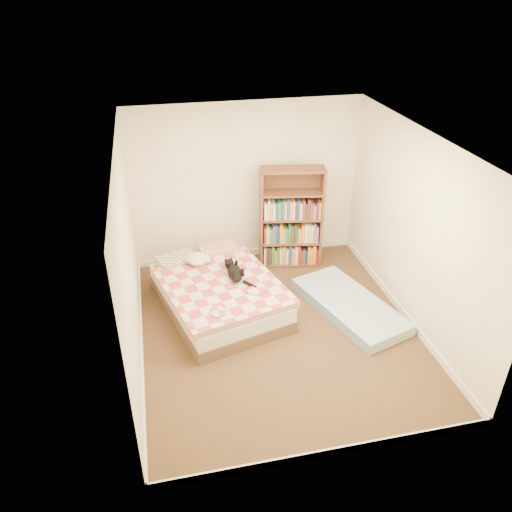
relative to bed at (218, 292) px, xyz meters
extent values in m
cube|color=#4C2C20|center=(0.68, -0.68, -0.24)|extent=(3.50, 4.00, 0.01)
cube|color=white|center=(0.68, -0.68, 2.26)|extent=(3.50, 4.00, 0.01)
cube|color=beige|center=(0.68, 1.32, 1.01)|extent=(3.50, 0.01, 2.50)
cube|color=beige|center=(0.68, -2.68, 1.01)|extent=(3.50, 0.01, 2.50)
cube|color=beige|center=(-1.07, -0.68, 1.01)|extent=(0.01, 4.00, 2.50)
cube|color=beige|center=(2.43, -0.68, 1.01)|extent=(0.01, 4.00, 2.50)
cube|color=white|center=(0.68, 1.31, -0.19)|extent=(3.50, 0.02, 0.10)
cube|color=white|center=(0.68, -2.67, -0.19)|extent=(3.50, 0.02, 0.10)
cube|color=white|center=(-1.06, -0.68, -0.19)|extent=(0.02, 4.00, 0.10)
cube|color=white|center=(2.42, -0.68, -0.19)|extent=(0.02, 4.00, 0.10)
cube|color=white|center=(2.41, -0.28, 0.06)|extent=(0.03, 0.09, 0.13)
cube|color=brown|center=(0.00, -0.03, -0.15)|extent=(1.82, 2.24, 0.18)
cube|color=silver|center=(0.00, -0.03, 0.04)|extent=(1.79, 2.20, 0.20)
cube|color=#C6494D|center=(0.00, -0.03, 0.18)|extent=(1.80, 1.92, 0.10)
cube|color=gray|center=(-0.32, 0.70, 0.21)|extent=(0.61, 0.47, 0.15)
cube|color=#C6494D|center=(0.32, 0.70, 0.21)|extent=(0.61, 0.47, 0.15)
cube|color=#522B1C|center=(0.83, 0.93, 0.56)|extent=(0.09, 0.32, 1.59)
cube|color=#522B1C|center=(1.75, 0.93, 0.56)|extent=(0.09, 0.32, 1.59)
cube|color=#522B1C|center=(1.29, 1.08, 0.56)|extent=(0.94, 0.18, 1.59)
cube|color=#522B1C|center=(1.29, 0.93, -0.22)|extent=(0.99, 0.48, 0.03)
cube|color=#522B1C|center=(1.29, 0.93, 0.57)|extent=(0.99, 0.48, 0.03)
cube|color=#522B1C|center=(1.29, 0.93, 1.33)|extent=(0.99, 0.48, 0.03)
cube|color=#7AA1CC|center=(1.75, -0.48, -0.16)|extent=(1.26, 1.87, 0.15)
ellipsoid|color=black|center=(0.24, -0.03, 0.30)|extent=(0.25, 0.46, 0.14)
sphere|color=black|center=(0.24, 0.20, 0.31)|extent=(0.15, 0.15, 0.13)
cone|color=black|center=(0.20, 0.24, 0.37)|extent=(0.05, 0.05, 0.05)
cone|color=black|center=(0.27, 0.24, 0.37)|extent=(0.05, 0.05, 0.05)
cylinder|color=black|center=(0.35, -0.32, 0.26)|extent=(0.08, 0.25, 0.05)
ellipsoid|color=silver|center=(-0.22, 0.44, 0.31)|extent=(0.36, 0.38, 0.15)
sphere|color=silver|center=(-0.13, 0.34, 0.32)|extent=(0.15, 0.15, 0.12)
sphere|color=silver|center=(-0.09, 0.31, 0.31)|extent=(0.07, 0.07, 0.05)
sphere|color=silver|center=(-0.34, 0.49, 0.29)|extent=(0.08, 0.08, 0.07)
camera|label=1|loc=(-0.71, -5.65, 3.88)|focal=35.00mm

